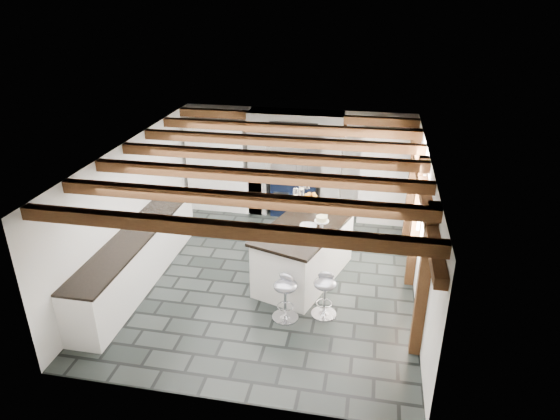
% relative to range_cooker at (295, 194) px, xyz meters
% --- Properties ---
extents(ground, '(6.00, 6.00, 0.00)m').
position_rel_range_cooker_xyz_m(ground, '(0.00, -2.68, -0.47)').
color(ground, black).
rests_on(ground, ground).
extents(room_shell, '(6.00, 6.03, 6.00)m').
position_rel_range_cooker_xyz_m(room_shell, '(-0.61, -1.26, 0.60)').
color(room_shell, white).
rests_on(room_shell, ground).
extents(range_cooker, '(1.00, 0.63, 0.99)m').
position_rel_range_cooker_xyz_m(range_cooker, '(0.00, 0.00, 0.00)').
color(range_cooker, black).
rests_on(range_cooker, ground).
extents(kitchen_island, '(1.67, 2.31, 1.37)m').
position_rel_range_cooker_xyz_m(kitchen_island, '(0.60, -2.64, 0.06)').
color(kitchen_island, white).
rests_on(kitchen_island, ground).
extents(bar_stool_near, '(0.40, 0.40, 0.74)m').
position_rel_range_cooker_xyz_m(bar_stool_near, '(1.07, -3.66, -0.01)').
color(bar_stool_near, silver).
rests_on(bar_stool_near, ground).
extents(bar_stool_far, '(0.49, 0.49, 0.76)m').
position_rel_range_cooker_xyz_m(bar_stool_far, '(0.49, -3.86, 0.01)').
color(bar_stool_far, silver).
rests_on(bar_stool_far, ground).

